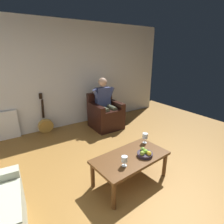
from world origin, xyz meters
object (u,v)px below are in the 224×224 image
Objects in this scene: fruit_bowl at (145,154)px; wine_glass_near at (145,136)px; person_seated at (105,102)px; guitar at (46,124)px; armchair at (105,115)px; wine_glass_far at (124,160)px; coffee_table at (131,160)px.

wine_glass_near is at bearing -133.00° from fruit_bowl.
person_seated is 1.55m from guitar.
wine_glass_near is at bearing 80.30° from person_seated.
armchair is 2.16m from fruit_bowl.
wine_glass_far is at bearing 65.13° from person_seated.
person_seated reaches higher than wine_glass_near.
coffee_table is 1.21× the size of guitar.
guitar is at bearing -72.50° from fruit_bowl.
wine_glass_near is at bearing 115.50° from guitar.
person_seated reaches higher than guitar.
guitar reaches higher than armchair.
guitar is at bearing -20.03° from person_seated.
fruit_bowl is at bearing 74.47° from armchair.
fruit_bowl is at bearing 74.38° from person_seated.
person_seated is at bearing -105.66° from fruit_bowl.
armchair is 0.36m from person_seated.
armchair is 0.75× the size of coffee_table.
armchair is 3.89× the size of fruit_bowl.
coffee_table is at bearing 104.46° from guitar.
guitar reaches higher than fruit_bowl.
coffee_table is at bearing 69.09° from armchair.
coffee_table is 2.55m from guitar.
armchair is at bearing -114.78° from wine_glass_far.
wine_glass_near is (0.30, 1.77, -0.14)m from person_seated.
armchair is 0.92× the size of guitar.
wine_glass_near reaches higher than fruit_bowl.
guitar is (1.39, -0.51, -0.48)m from person_seated.
guitar is at bearing -75.54° from coffee_table.
wine_glass_far is at bearing 31.34° from coffee_table.
person_seated is 2.15m from fruit_bowl.
guitar is 4.24× the size of fruit_bowl.
person_seated is at bearing 90.00° from armchair.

